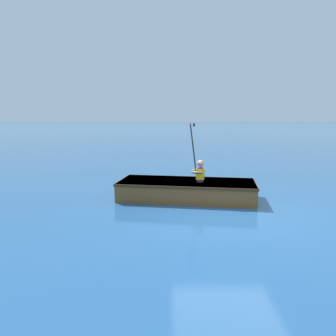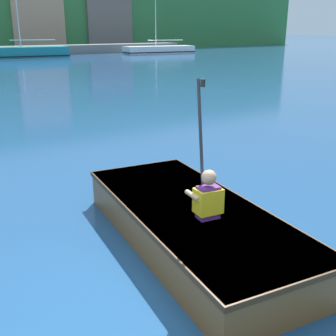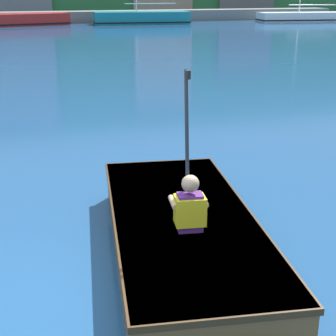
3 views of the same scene
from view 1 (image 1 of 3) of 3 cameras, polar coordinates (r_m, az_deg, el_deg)
ground_plane at (r=7.64m, az=10.39°, el=-7.79°), size 300.00×300.00×0.00m
rowboat_foreground at (r=8.76m, az=2.88°, el=-3.64°), size 2.00×3.85×0.49m
person_paddler at (r=8.63m, az=5.56°, el=-0.58°), size 0.39×0.42×1.52m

